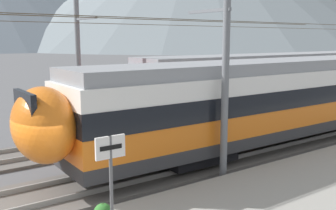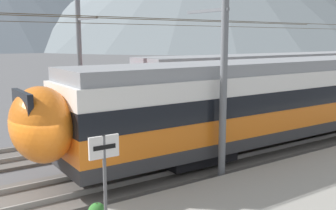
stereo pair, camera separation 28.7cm
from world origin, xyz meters
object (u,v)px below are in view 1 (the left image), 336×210
Objects in this scene: catenary_mast_mid at (223,57)px; catenary_mast_far_side at (79,55)px; train_far_track at (328,75)px; train_near_platform at (311,92)px; platform_sign at (111,164)px.

catenary_mast_mid reaches higher than catenary_mast_far_side.
catenary_mast_mid is at bearing -158.39° from train_far_track.
catenary_mast_mid is at bearing -167.17° from train_near_platform.
catenary_mast_mid is (-7.31, -1.66, 1.93)m from train_near_platform.
catenary_mast_far_side is (-1.63, 8.13, -0.16)m from catenary_mast_mid.
train_far_track reaches higher than platform_sign.
train_far_track is at bearing 21.63° from platform_sign.
platform_sign is at bearing -109.22° from catenary_mast_far_side.
platform_sign is at bearing -163.39° from train_near_platform.
catenary_mast_far_side reaches higher than platform_sign.
train_far_track is at bearing 21.61° from catenary_mast_mid.
train_near_platform is at bearing 12.83° from catenary_mast_mid.
train_near_platform and train_far_track have the same top height.
train_far_track is 17.16m from catenary_mast_mid.
platform_sign is at bearing -158.30° from catenary_mast_mid.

